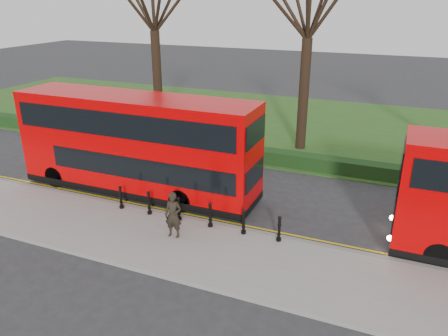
% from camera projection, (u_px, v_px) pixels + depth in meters
% --- Properties ---
extents(ground, '(120.00, 120.00, 0.00)m').
position_uv_depth(ground, '(202.00, 211.00, 19.29)').
color(ground, '#28282B').
rests_on(ground, ground).
extents(pavement, '(60.00, 4.00, 0.15)m').
position_uv_depth(pavement, '(169.00, 243.00, 16.69)').
color(pavement, gray).
rests_on(pavement, ground).
extents(kerb, '(60.00, 0.25, 0.16)m').
position_uv_depth(kerb, '(192.00, 220.00, 18.41)').
color(kerb, slate).
rests_on(kerb, ground).
extents(grass_verge, '(60.00, 18.00, 0.06)m').
position_uv_depth(grass_verge, '(289.00, 124.00, 32.15)').
color(grass_verge, '#2C4F1A').
rests_on(grass_verge, ground).
extents(hedge, '(60.00, 0.90, 0.80)m').
position_uv_depth(hedge, '(253.00, 154.00, 24.98)').
color(hedge, black).
rests_on(hedge, ground).
extents(yellow_line_outer, '(60.00, 0.10, 0.01)m').
position_uv_depth(yellow_line_outer, '(195.00, 218.00, 18.69)').
color(yellow_line_outer, yellow).
rests_on(yellow_line_outer, ground).
extents(yellow_line_inner, '(60.00, 0.10, 0.01)m').
position_uv_depth(yellow_line_inner, '(198.00, 216.00, 18.86)').
color(yellow_line_inner, yellow).
rests_on(yellow_line_inner, ground).
extents(bollard_row, '(7.31, 0.15, 1.00)m').
position_uv_depth(bollard_row, '(194.00, 212.00, 17.79)').
color(bollard_row, black).
rests_on(bollard_row, pavement).
extents(bus_lead, '(11.71, 2.69, 4.66)m').
position_uv_depth(bus_lead, '(137.00, 145.00, 20.46)').
color(bus_lead, '#CE0002').
rests_on(bus_lead, ground).
extents(pedestrian, '(0.71, 0.50, 1.84)m').
position_uv_depth(pedestrian, '(173.00, 215.00, 16.67)').
color(pedestrian, black).
rests_on(pedestrian, pavement).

